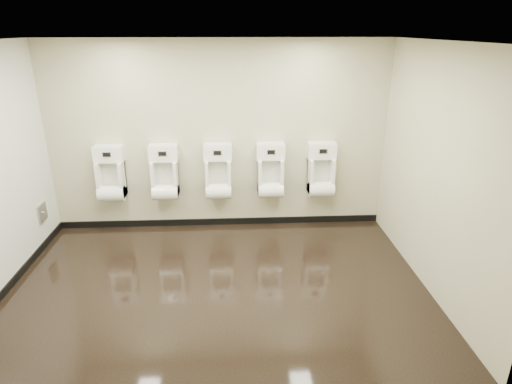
% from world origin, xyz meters
% --- Properties ---
extents(ground, '(5.00, 3.50, 0.00)m').
position_xyz_m(ground, '(0.00, 0.00, 0.00)').
color(ground, black).
rests_on(ground, ground).
extents(ceiling, '(5.00, 3.50, 0.00)m').
position_xyz_m(ceiling, '(0.00, 0.00, 2.80)').
color(ceiling, white).
extents(back_wall, '(5.00, 0.02, 2.80)m').
position_xyz_m(back_wall, '(0.00, 1.75, 1.40)').
color(back_wall, '#BCB894').
rests_on(back_wall, ground).
extents(front_wall, '(5.00, 0.02, 2.80)m').
position_xyz_m(front_wall, '(0.00, -1.75, 1.40)').
color(front_wall, '#BCB894').
rests_on(front_wall, ground).
extents(right_wall, '(0.02, 3.50, 2.80)m').
position_xyz_m(right_wall, '(2.50, 0.00, 1.40)').
color(right_wall, '#BCB894').
rests_on(right_wall, ground).
extents(skirting_back, '(5.00, 0.02, 0.10)m').
position_xyz_m(skirting_back, '(0.00, 1.74, 0.05)').
color(skirting_back, black).
rests_on(skirting_back, ground).
extents(skirting_left, '(0.02, 3.50, 0.10)m').
position_xyz_m(skirting_left, '(-2.49, 0.00, 0.05)').
color(skirting_left, black).
rests_on(skirting_left, ground).
extents(access_panel, '(0.04, 0.25, 0.25)m').
position_xyz_m(access_panel, '(-2.48, 1.20, 0.50)').
color(access_panel, '#9E9EA3').
rests_on(access_panel, left_wall).
extents(urinal_0, '(0.43, 0.32, 0.80)m').
position_xyz_m(urinal_0, '(-1.59, 1.61, 0.87)').
color(urinal_0, white).
rests_on(urinal_0, back_wall).
extents(urinal_1, '(0.43, 0.32, 0.80)m').
position_xyz_m(urinal_1, '(-0.81, 1.61, 0.87)').
color(urinal_1, white).
rests_on(urinal_1, back_wall).
extents(urinal_2, '(0.43, 0.32, 0.80)m').
position_xyz_m(urinal_2, '(-0.02, 1.61, 0.87)').
color(urinal_2, white).
rests_on(urinal_2, back_wall).
extents(urinal_3, '(0.43, 0.32, 0.80)m').
position_xyz_m(urinal_3, '(0.76, 1.61, 0.87)').
color(urinal_3, white).
rests_on(urinal_3, back_wall).
extents(urinal_4, '(0.43, 0.32, 0.80)m').
position_xyz_m(urinal_4, '(1.53, 1.61, 0.87)').
color(urinal_4, white).
rests_on(urinal_4, back_wall).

